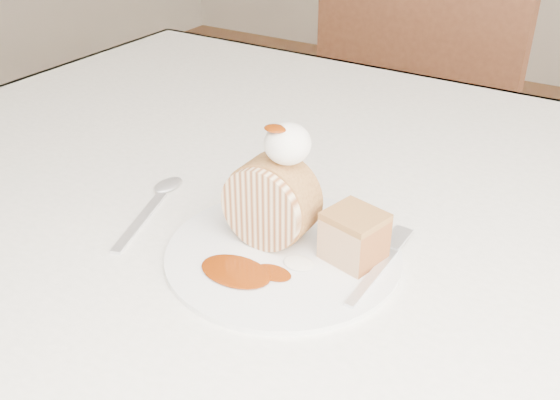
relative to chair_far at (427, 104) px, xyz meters
The scene contains 10 objects.
table 0.83m from the chair_far, 75.71° to the right, with size 1.40×0.90×0.75m.
chair_far is the anchor object (origin of this frame).
plate 0.99m from the chair_far, 79.46° to the right, with size 0.24×0.24×0.01m, color white.
roulade_slice 0.98m from the chair_far, 80.63° to the right, with size 0.09×0.09×0.05m, color beige.
cake_chunk 0.98m from the chair_far, 75.37° to the right, with size 0.05×0.05×0.04m, color #AD7941.
whipped_cream 0.99m from the chair_far, 79.72° to the right, with size 0.05×0.05×0.04m, color white.
caramel_drizzle 1.01m from the chair_far, 80.25° to the right, with size 0.02×0.02×0.01m, color #6E2604.
caramel_pool 1.04m from the chair_far, 81.08° to the right, with size 0.07×0.05×0.00m, color #6E2604, non-canonical shape.
fork 1.00m from the chair_far, 73.95° to the right, with size 0.02×0.14×0.00m, color silver.
spoon 1.00m from the chair_far, 89.33° to the right, with size 0.02×0.15×0.00m, color silver.
Camera 1 is at (0.24, -0.39, 1.11)m, focal length 40.00 mm.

